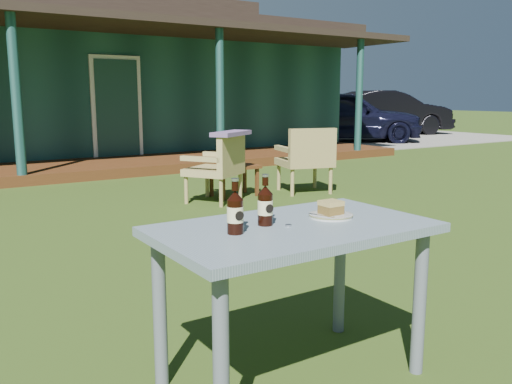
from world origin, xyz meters
TOP-DOWN VIEW (x-y plane):
  - ground at (0.00, 0.00)m, footprint 80.00×80.00m
  - gravel_strip at (10.50, 8.50)m, footprint 9.00×6.00m
  - car_near at (9.00, 7.97)m, footprint 4.44×3.81m
  - car_far at (12.00, 9.27)m, footprint 4.62×2.60m
  - cafe_table at (0.00, -1.60)m, footprint 1.20×0.70m
  - plate at (0.23, -1.57)m, footprint 0.20×0.20m
  - cake_slice at (0.24, -1.57)m, footprint 0.09×0.09m
  - fork at (0.17, -1.58)m, footprint 0.05×0.14m
  - cola_bottle_near at (-0.11, -1.54)m, footprint 0.07×0.07m
  - cola_bottle_far at (-0.29, -1.59)m, footprint 0.07×0.07m
  - bottle_cap at (-0.04, -1.61)m, footprint 0.03×0.03m
  - armchair_left at (1.77, 2.21)m, footprint 0.81×0.80m
  - armchair_right at (3.04, 2.13)m, footprint 0.77×0.74m
  - floral_throw at (1.86, 2.08)m, footprint 0.67×0.54m
  - side_table at (2.12, 2.46)m, footprint 0.60×0.40m

SIDE VIEW (x-z plane):
  - ground at x=0.00m, z-range 0.00..0.00m
  - gravel_strip at x=10.50m, z-range 0.00..0.02m
  - side_table at x=2.12m, z-range 0.14..0.54m
  - armchair_left at x=1.77m, z-range 0.05..0.86m
  - armchair_right at x=3.04m, z-range 0.05..0.92m
  - cafe_table at x=0.00m, z-range 0.26..0.98m
  - car_near at x=9.00m, z-range 0.00..1.44m
  - car_far at x=12.00m, z-range 0.00..1.44m
  - bottle_cap at x=-0.04m, z-range 0.72..0.73m
  - plate at x=0.23m, z-range 0.72..0.74m
  - fork at x=0.17m, z-range 0.73..0.74m
  - cake_slice at x=0.24m, z-range 0.73..0.80m
  - cola_bottle_near at x=-0.11m, z-range 0.70..0.92m
  - cola_bottle_far at x=-0.29m, z-range 0.70..0.92m
  - floral_throw at x=1.86m, z-range 0.81..0.86m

